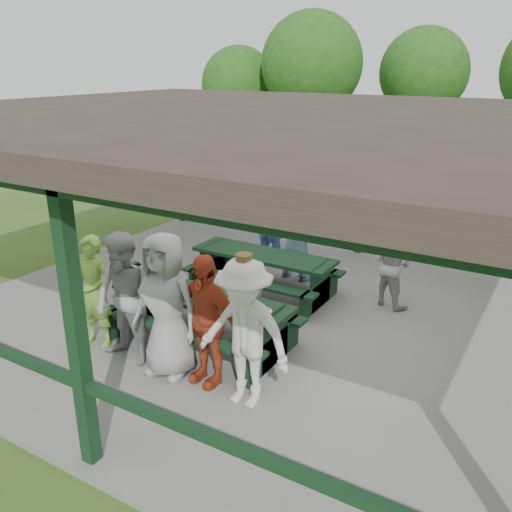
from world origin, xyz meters
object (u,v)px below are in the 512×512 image
Objects in this scene: spectator_blue at (270,220)px; pickup_truck at (484,178)px; contestant_grey_left at (125,300)px; spectator_lblue at (297,235)px; picnic_table_far at (263,268)px; contestant_green at (94,292)px; contestant_red at (206,320)px; farm_trailer at (344,189)px; spectator_grey at (392,264)px; contestant_grey_mid at (166,306)px; contestant_white_fedora at (244,333)px; picnic_table_near at (202,312)px.

spectator_blue reaches higher than pickup_truck.
contestant_grey_left is 3.94m from spectator_lblue.
picnic_table_far is at bearing 85.83° from spectator_lblue.
contestant_red reaches higher than contestant_green.
picnic_table_far is at bearing -58.05° from farm_trailer.
contestant_grey_left reaches higher than spectator_blue.
picnic_table_far is at bearing 86.30° from contestant_grey_left.
contestant_red is at bearing -74.11° from picnic_table_far.
farm_trailer is at bearing -71.66° from spectator_lblue.
spectator_blue is 2.87m from spectator_grey.
spectator_grey is at bearing 78.34° from contestant_red.
picnic_table_far is 2.93m from contestant_grey_mid.
contestant_green is at bearing 172.92° from contestant_grey_mid.
picnic_table_far is 1.50× the size of spectator_lblue.
spectator_blue reaches higher than spectator_lblue.
contestant_grey_left is 0.66m from contestant_grey_mid.
contestant_white_fedora is 3.68m from spectator_grey.
picnic_table_near is at bearing 63.76° from contestant_grey_left.
spectator_lblue is at bearing 11.56° from spectator_grey.
picnic_table_far is 2.92m from contestant_red.
contestant_green is at bearing -171.15° from contestant_red.
spectator_lblue is 8.31m from pickup_truck.
picnic_table_far is 1.69m from spectator_blue.
contestant_green reaches higher than pickup_truck.
farm_trailer is at bearing 93.92° from contestant_grey_mid.
spectator_grey is at bearing -161.57° from pickup_truck.
contestant_white_fedora is at bearing -3.57° from contestant_red.
spectator_lblue is 0.29× the size of pickup_truck.
picnic_table_near is 1.54m from contestant_green.
spectator_lblue is (0.58, 3.89, -0.07)m from contestant_grey_left.
farm_trailer is at bearing 98.03° from picnic_table_near.
contestant_grey_mid is at bearing -162.16° from contestant_red.
contestant_grey_left is 0.31× the size of pickup_truck.
contestant_white_fedora reaches higher than farm_trailer.
pickup_truck is at bearing 91.91° from contestant_red.
contestant_green is at bearing -68.28° from farm_trailer.
contestant_green is at bearing -147.72° from picnic_table_near.
farm_trailer is (-1.25, 8.96, -0.36)m from contestant_grey_mid.
pickup_truck is at bearing 77.04° from contestant_grey_mid.
pickup_truck is at bearing 66.81° from contestant_green.
spectator_blue reaches higher than picnic_table_near.
contestant_white_fedora is (2.59, -0.12, 0.10)m from contestant_green.
farm_trailer is (-1.17, 5.11, -0.25)m from spectator_lblue.
picnic_table_near is at bearing 105.08° from spectator_blue.
picnic_table_near is 1.87× the size of spectator_grey.
farm_trailer is at bearing 109.77° from contestant_red.
spectator_blue reaches higher than contestant_red.
spectator_lblue reaches higher than farm_trailer.
picnic_table_near is 8.16m from farm_trailer.
contestant_grey_mid is (1.38, -0.07, 0.15)m from contestant_green.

